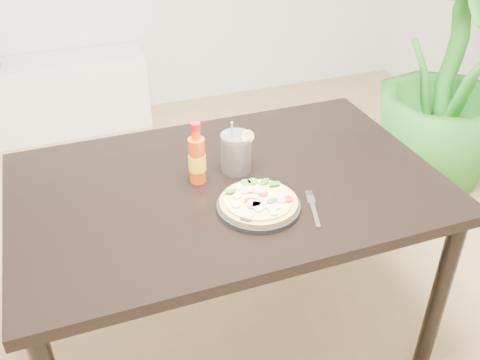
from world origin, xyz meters
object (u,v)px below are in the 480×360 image
object	(u,v)px
pizza	(258,201)
media_console	(39,99)
plate	(258,207)
houseplant	(451,73)
dining_table	(228,202)
fork	(313,207)
cola_cup	(236,153)
hot_sauce_bottle	(197,159)

from	to	relation	value
pizza	media_console	distance (m)	2.41
plate	pizza	world-z (taller)	pizza
houseplant	pizza	bearing A→B (deg)	-148.69
dining_table	pizza	distance (m)	0.21
pizza	fork	bearing A→B (deg)	-19.07
plate	houseplant	xyz separation A→B (m)	(1.45, 0.88, -0.10)
houseplant	fork	bearing A→B (deg)	-144.02
dining_table	cola_cup	world-z (taller)	cola_cup
plate	houseplant	bearing A→B (deg)	31.33
hot_sauce_bottle	media_console	world-z (taller)	hot_sauce_bottle
fork	plate	bearing A→B (deg)	178.38
fork	houseplant	size ratio (longest dim) A/B	0.14
dining_table	cola_cup	distance (m)	0.17
dining_table	houseplant	world-z (taller)	houseplant
cola_cup	media_console	size ratio (longest dim) A/B	0.14
hot_sauce_bottle	media_console	distance (m)	2.19
pizza	fork	size ratio (longest dim) A/B	1.30
pizza	hot_sauce_bottle	distance (m)	0.26
pizza	hot_sauce_bottle	xyz separation A→B (m)	(-0.13, 0.21, 0.06)
plate	fork	world-z (taller)	plate
pizza	fork	world-z (taller)	pizza
houseplant	media_console	xyz separation A→B (m)	(-2.08, 1.38, -0.41)
cola_cup	houseplant	xyz separation A→B (m)	(1.44, 0.65, -0.16)
plate	pizza	distance (m)	0.02
cola_cup	hot_sauce_bottle	bearing A→B (deg)	-171.51
houseplant	media_console	distance (m)	2.53
fork	media_console	bearing A→B (deg)	126.27
media_console	cola_cup	bearing A→B (deg)	-72.34
cola_cup	plate	bearing A→B (deg)	-93.23
pizza	media_console	bearing A→B (deg)	105.59
hot_sauce_bottle	fork	xyz separation A→B (m)	(0.29, -0.27, -0.08)
cola_cup	fork	xyz separation A→B (m)	(0.15, -0.29, -0.06)
pizza	hot_sauce_bottle	world-z (taller)	hot_sauce_bottle
pizza	media_console	size ratio (longest dim) A/B	0.17
houseplant	hot_sauce_bottle	bearing A→B (deg)	-157.07
houseplant	cola_cup	bearing A→B (deg)	-155.77
dining_table	plate	xyz separation A→B (m)	(0.04, -0.18, 0.09)
hot_sauce_bottle	houseplant	bearing A→B (deg)	22.93
pizza	cola_cup	xyz separation A→B (m)	(0.01, 0.24, 0.04)
cola_cup	fork	bearing A→B (deg)	-63.40
cola_cup	fork	distance (m)	0.33
pizza	cola_cup	size ratio (longest dim) A/B	1.24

